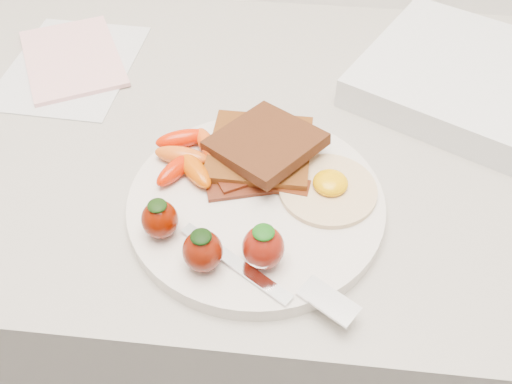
# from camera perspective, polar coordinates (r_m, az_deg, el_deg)

# --- Properties ---
(counter) EXTENTS (2.00, 0.60, 0.90)m
(counter) POSITION_cam_1_polar(r_m,az_deg,el_deg) (1.06, -0.67, -12.14)
(counter) COLOR gray
(counter) RESTS_ON ground
(plate) EXTENTS (0.27, 0.27, 0.02)m
(plate) POSITION_cam_1_polar(r_m,az_deg,el_deg) (0.60, -0.00, -1.22)
(plate) COLOR beige
(plate) RESTS_ON counter
(toast_lower) EXTENTS (0.11, 0.11, 0.01)m
(toast_lower) POSITION_cam_1_polar(r_m,az_deg,el_deg) (0.64, 0.40, 4.21)
(toast_lower) COLOR #4D3011
(toast_lower) RESTS_ON plate
(toast_upper) EXTENTS (0.14, 0.14, 0.02)m
(toast_upper) POSITION_cam_1_polar(r_m,az_deg,el_deg) (0.63, 0.94, 4.94)
(toast_upper) COLOR black
(toast_upper) RESTS_ON toast_lower
(fried_egg) EXTENTS (0.11, 0.11, 0.02)m
(fried_egg) POSITION_cam_1_polar(r_m,az_deg,el_deg) (0.60, 7.26, 0.43)
(fried_egg) COLOR silver
(fried_egg) RESTS_ON plate
(bacon_strips) EXTENTS (0.11, 0.08, 0.01)m
(bacon_strips) POSITION_cam_1_polar(r_m,az_deg,el_deg) (0.61, 0.30, 1.11)
(bacon_strips) COLOR #360609
(bacon_strips) RESTS_ON plate
(baby_carrots) EXTENTS (0.08, 0.10, 0.02)m
(baby_carrots) POSITION_cam_1_polar(r_m,az_deg,el_deg) (0.63, -6.87, 3.62)
(baby_carrots) COLOR #D55513
(baby_carrots) RESTS_ON plate
(strawberries) EXTENTS (0.14, 0.07, 0.05)m
(strawberries) POSITION_cam_1_polar(r_m,az_deg,el_deg) (0.53, -4.36, -4.78)
(strawberries) COLOR #5C0E00
(strawberries) RESTS_ON plate
(fork) EXTENTS (0.18, 0.10, 0.00)m
(fork) POSITION_cam_1_polar(r_m,az_deg,el_deg) (0.53, 2.04, -8.72)
(fork) COLOR white
(fork) RESTS_ON plate
(paper_sheet) EXTENTS (0.17, 0.23, 0.00)m
(paper_sheet) POSITION_cam_1_polar(r_m,az_deg,el_deg) (0.84, -17.98, 11.92)
(paper_sheet) COLOR silver
(paper_sheet) RESTS_ON counter
(notepad) EXTENTS (0.19, 0.22, 0.01)m
(notepad) POSITION_cam_1_polar(r_m,az_deg,el_deg) (0.85, -17.90, 12.66)
(notepad) COLOR #EBA9AA
(notepad) RESTS_ON paper_sheet
(appliance) EXTENTS (0.39, 0.36, 0.04)m
(appliance) POSITION_cam_1_polar(r_m,az_deg,el_deg) (0.79, 22.21, 9.85)
(appliance) COLOR silver
(appliance) RESTS_ON counter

